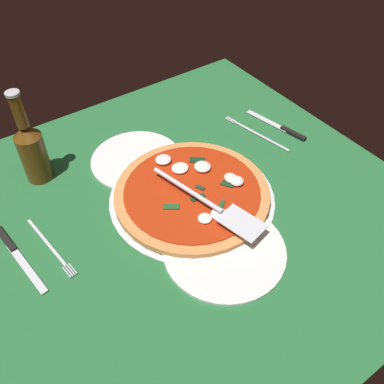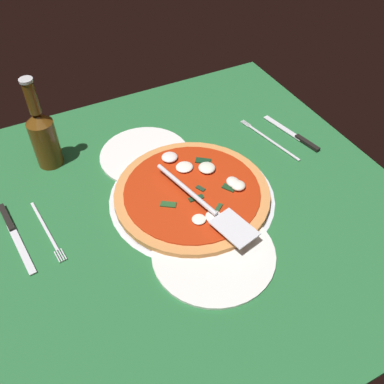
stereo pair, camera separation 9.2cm
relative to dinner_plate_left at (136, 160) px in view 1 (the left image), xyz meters
The scene contains 9 objects.
ground_plane 19.27cm from the dinner_plate_left, ahead, with size 92.17×92.17×0.80cm, color #256534.
pizza_pan 17.98cm from the dinner_plate_left, 12.68° to the left, with size 36.21×36.21×0.94cm, color silver.
dinner_plate_left is the anchor object (origin of this frame).
dinner_plate_right 33.18cm from the dinner_plate_left, ahead, with size 24.06×24.06×1.00cm, color silver.
pizza 18.00cm from the dinner_plate_left, 13.38° to the left, with size 33.87×33.87×2.90cm.
pizza_server 24.89cm from the dinner_plate_left, ahead, with size 27.80×9.72×1.00cm.
place_setting_near 32.16cm from the dinner_plate_left, 69.10° to the right, with size 20.45×14.59×1.40cm.
place_setting_far 35.12cm from the dinner_plate_left, 73.90° to the left, with size 21.64×17.37×1.40cm.
beer_bottle 23.53cm from the dinner_plate_left, 110.79° to the right, with size 5.93×5.93×22.74cm.
Camera 1 is at (51.17, -35.37, 67.52)cm, focal length 39.70 mm.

